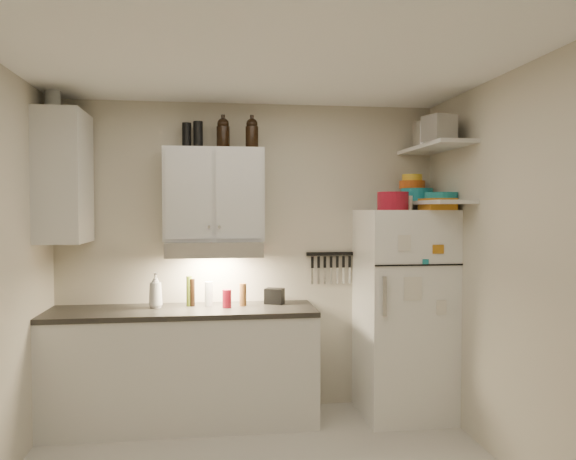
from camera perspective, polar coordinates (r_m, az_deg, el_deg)
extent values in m
cube|color=white|center=(3.41, -2.23, 17.49)|extent=(3.20, 3.00, 0.02)
cube|color=beige|center=(4.81, -3.93, -2.73)|extent=(3.20, 0.02, 2.60)
cube|color=beige|center=(3.82, 22.66, -4.13)|extent=(0.02, 3.00, 2.60)
cube|color=silver|center=(4.66, -10.61, -13.70)|extent=(2.10, 0.60, 0.88)
cube|color=#272522|center=(4.55, -10.65, -8.12)|extent=(2.10, 0.62, 0.04)
cube|color=silver|center=(4.61, -7.53, 3.58)|extent=(0.80, 0.33, 0.75)
cube|color=silver|center=(4.62, -21.81, 5.00)|extent=(0.33, 0.55, 1.00)
cube|color=silver|center=(4.56, -7.50, -1.88)|extent=(0.76, 0.46, 0.12)
cube|color=white|center=(4.78, 11.66, -8.24)|extent=(0.70, 0.68, 1.70)
cube|color=silver|center=(4.68, 14.67, 8.11)|extent=(0.30, 0.95, 0.03)
cube|color=silver|center=(4.65, 14.62, 2.71)|extent=(0.30, 0.95, 0.03)
cube|color=black|center=(4.88, 4.32, -2.43)|extent=(0.42, 0.02, 0.03)
cylinder|color=maroon|center=(4.53, 10.60, 2.91)|extent=(0.33, 0.33, 0.14)
cube|color=#B97317|center=(4.55, 14.94, 2.55)|extent=(0.22, 0.27, 0.09)
cylinder|color=silver|center=(4.60, 12.11, 2.71)|extent=(0.09, 0.09, 0.11)
cylinder|color=silver|center=(4.96, 14.34, 9.24)|extent=(0.37, 0.37, 0.22)
cube|color=#AAAAAD|center=(4.64, 15.09, 9.51)|extent=(0.20, 0.19, 0.19)
cube|color=#AAAAAD|center=(4.43, 15.10, 9.91)|extent=(0.24, 0.24, 0.19)
cylinder|color=teal|center=(4.91, 12.95, 3.50)|extent=(0.27, 0.27, 0.11)
cylinder|color=#C84E12|center=(4.92, 12.50, 4.52)|extent=(0.22, 0.22, 0.07)
cylinder|color=yellow|center=(4.92, 12.50, 5.22)|extent=(0.17, 0.17, 0.05)
cylinder|color=teal|center=(4.64, 15.33, 3.30)|extent=(0.33, 0.33, 0.07)
cylinder|color=black|center=(4.70, -9.12, 9.49)|extent=(0.09, 0.09, 0.22)
cylinder|color=black|center=(4.73, -10.26, 9.38)|extent=(0.09, 0.09, 0.21)
cylinder|color=silver|center=(4.69, -22.79, 12.03)|extent=(0.13, 0.13, 0.15)
imported|color=silver|center=(4.62, -13.31, -5.78)|extent=(0.15, 0.15, 0.31)
cylinder|color=brown|center=(4.60, -4.60, -6.57)|extent=(0.07, 0.07, 0.18)
cylinder|color=#516619|center=(4.65, -10.01, -6.13)|extent=(0.05, 0.05, 0.24)
cylinder|color=black|center=(4.64, -9.72, -6.27)|extent=(0.05, 0.05, 0.22)
cylinder|color=silver|center=(4.63, -8.06, -6.44)|extent=(0.08, 0.08, 0.20)
cylinder|color=maroon|center=(4.54, -6.23, -6.94)|extent=(0.10, 0.10, 0.15)
cube|color=black|center=(4.70, -1.39, -6.73)|extent=(0.18, 0.16, 0.13)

